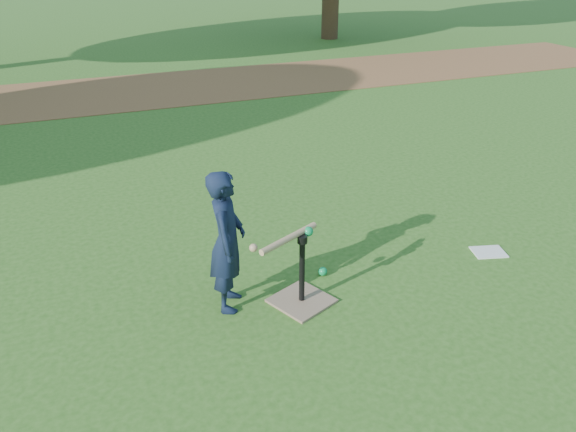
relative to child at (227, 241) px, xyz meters
name	(u,v)px	position (x,y,z in m)	size (l,w,h in m)	color
ground	(250,292)	(0.21, 0.11, -0.58)	(80.00, 80.00, 0.00)	#285116
dirt_strip	(129,91)	(0.21, 7.61, -0.58)	(24.00, 3.00, 0.01)	brown
child	(227,241)	(0.00, 0.00, 0.00)	(0.43, 0.28, 1.17)	black
wiffle_ball_ground	(323,271)	(0.89, 0.12, -0.54)	(0.08, 0.08, 0.08)	#0C8444
clipboard	(489,252)	(2.52, -0.11, -0.58)	(0.30, 0.23, 0.01)	silver
batting_tee	(302,291)	(0.55, -0.19, -0.47)	(0.56, 0.56, 0.61)	#7E6550
swing_action	(289,238)	(0.44, -0.20, 0.04)	(0.61, 0.31, 0.08)	tan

